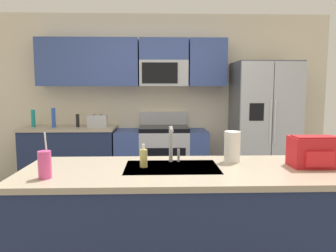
% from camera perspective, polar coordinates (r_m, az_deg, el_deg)
% --- Properties ---
extents(ground_plane, '(9.00, 9.00, 0.00)m').
position_cam_1_polar(ground_plane, '(3.32, -0.31, -19.59)').
color(ground_plane, '#66605B').
rests_on(ground_plane, ground).
extents(kitchen_wall_unit, '(5.20, 0.43, 2.60)m').
position_cam_1_polar(kitchen_wall_unit, '(5.06, -2.61, 6.75)').
color(kitchen_wall_unit, beige).
rests_on(kitchen_wall_unit, ground).
extents(back_counter, '(1.36, 0.63, 0.90)m').
position_cam_1_polar(back_counter, '(5.06, -16.89, -5.20)').
color(back_counter, '#1E2A4D').
rests_on(back_counter, ground).
extents(range_oven, '(1.36, 0.61, 1.10)m').
position_cam_1_polar(range_oven, '(4.89, -1.15, -5.41)').
color(range_oven, '#B7BABF').
rests_on(range_oven, ground).
extents(refrigerator, '(0.90, 0.76, 1.85)m').
position_cam_1_polar(refrigerator, '(4.99, 16.53, 0.17)').
color(refrigerator, '#4C4F54').
rests_on(refrigerator, ground).
extents(island_counter, '(2.34, 0.86, 0.90)m').
position_cam_1_polar(island_counter, '(2.48, 3.12, -17.56)').
color(island_counter, '#1E2A4D').
rests_on(island_counter, ground).
extents(toaster, '(0.28, 0.16, 0.18)m').
position_cam_1_polar(toaster, '(4.83, -12.33, 0.86)').
color(toaster, '#B7BABF').
rests_on(toaster, back_counter).
extents(pepper_mill, '(0.05, 0.05, 0.19)m').
position_cam_1_polar(pepper_mill, '(4.94, -15.68, 0.95)').
color(pepper_mill, black).
rests_on(pepper_mill, back_counter).
extents(bottle_blue, '(0.06, 0.06, 0.28)m').
position_cam_1_polar(bottle_blue, '(4.99, -19.58, 1.41)').
color(bottle_blue, blue).
rests_on(bottle_blue, back_counter).
extents(bottle_teal, '(0.06, 0.06, 0.25)m').
position_cam_1_polar(bottle_teal, '(5.17, -22.73, 1.28)').
color(bottle_teal, teal).
rests_on(bottle_teal, back_counter).
extents(sink_faucet, '(0.08, 0.21, 0.28)m').
position_cam_1_polar(sink_faucet, '(2.48, 0.67, -2.68)').
color(sink_faucet, '#B7BABF').
rests_on(sink_faucet, island_counter).
extents(drink_cup_pink, '(0.08, 0.08, 0.30)m').
position_cam_1_polar(drink_cup_pink, '(2.21, -20.96, -6.37)').
color(drink_cup_pink, '#EA4C93').
rests_on(drink_cup_pink, island_counter).
extents(soap_dispenser, '(0.06, 0.06, 0.17)m').
position_cam_1_polar(soap_dispenser, '(2.36, -4.34, -5.63)').
color(soap_dispenser, '#D8CC66').
rests_on(soap_dispenser, island_counter).
extents(paper_towel_roll, '(0.12, 0.12, 0.24)m').
position_cam_1_polar(paper_towel_roll, '(2.56, 11.28, -3.61)').
color(paper_towel_roll, white).
rests_on(paper_towel_roll, island_counter).
extents(backpack, '(0.32, 0.22, 0.23)m').
position_cam_1_polar(backpack, '(2.58, 24.28, -4.07)').
color(backpack, red).
rests_on(backpack, island_counter).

